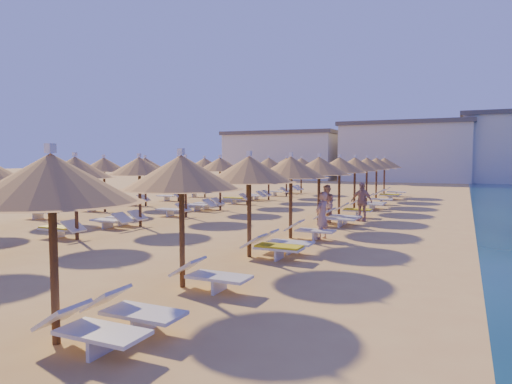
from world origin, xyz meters
The scene contains 9 objects.
ground centered at (0.00, 0.00, 0.00)m, with size 220.00×220.00×0.00m, color tan.
hotel_blocks centered at (3.09, 45.48, 3.70)m, with size 45.73×9.35×8.10m.
parasol_row_east centered at (4.14, 2.32, 2.41)m, with size 2.66×39.29×2.97m.
parasol_row_west centered at (-2.36, 2.32, 2.41)m, with size 2.66×39.29×2.97m.
parasol_row_inland centered at (-7.33, 2.32, 2.41)m, with size 2.66×25.97×2.97m.
loungers centered at (-0.75, 2.11, 0.34)m, with size 14.56×37.27×0.66m.
beachgoer_a centered at (5.16, 0.97, 0.81)m, with size 0.59×0.39×1.63m, color tan.
beachgoer_c centered at (5.46, 6.10, 0.86)m, with size 1.01×0.42×1.72m, color tan.
beachgoer_b centered at (4.19, 4.97, 0.82)m, with size 0.80×0.62×1.65m, color tan.
Camera 1 is at (9.59, -14.08, 2.74)m, focal length 32.00 mm.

